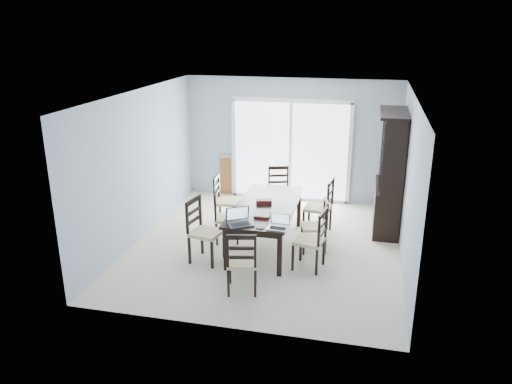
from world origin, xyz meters
TOP-DOWN VIEW (x-y plane):
  - floor at (0.00, 0.00)m, footprint 5.00×5.00m
  - ceiling at (0.00, 0.00)m, footprint 5.00×5.00m
  - back_wall at (0.00, 2.50)m, footprint 4.50×0.02m
  - wall_left at (-2.25, 0.00)m, footprint 0.02×5.00m
  - wall_right at (2.25, 0.00)m, footprint 0.02×5.00m
  - balcony at (0.00, 3.50)m, footprint 4.50×2.00m
  - railing at (0.00, 4.50)m, footprint 4.50×0.06m
  - dining_table at (0.00, 0.00)m, footprint 1.00×2.20m
  - china_hutch at (2.02, 1.25)m, footprint 0.50×1.38m
  - sliding_door at (0.00, 2.48)m, footprint 2.52×0.05m
  - chair_left_near at (-0.91, -0.75)m, footprint 0.54×0.53m
  - chair_left_mid at (-0.81, 0.03)m, footprint 0.51×0.51m
  - chair_left_far at (-1.01, 0.80)m, footprint 0.46×0.45m
  - chair_right_near at (0.91, -0.66)m, footprint 0.50×0.49m
  - chair_right_mid at (0.90, 0.04)m, footprint 0.49×0.48m
  - chair_right_far at (0.89, 0.75)m, footprint 0.51×0.50m
  - chair_end_near at (0.00, -1.64)m, footprint 0.50×0.51m
  - chair_end_far at (-0.09, 1.61)m, footprint 0.51×0.52m
  - laptop_dark at (-0.20, -0.94)m, footprint 0.45×0.41m
  - laptop_silver at (0.38, -0.96)m, footprint 0.33×0.24m
  - book_stack at (0.04, -0.54)m, footprint 0.24×0.19m
  - cell_phone at (0.11, -1.00)m, footprint 0.12×0.06m
  - game_box at (-0.06, 0.07)m, footprint 0.29×0.19m
  - hot_tub at (-0.88, 3.36)m, footprint 2.02×1.88m

SIDE VIEW (x-z plane):
  - balcony at x=0.00m, z-range -0.10..0.00m
  - floor at x=0.00m, z-range 0.00..0.00m
  - hot_tub at x=-0.88m, z-range 0.00..0.90m
  - railing at x=0.00m, z-range 0.00..1.10m
  - chair_right_mid at x=0.90m, z-range 0.03..1.08m
  - chair_left_mid at x=-0.81m, z-range 0.03..1.08m
  - chair_end_far at x=-0.09m, z-range 0.03..1.13m
  - chair_left_far at x=-1.01m, z-range 0.03..1.13m
  - chair_end_near at x=0.00m, z-range 0.03..1.14m
  - chair_right_near at x=0.91m, z-range 0.03..1.16m
  - chair_right_far at x=0.89m, z-range 0.03..1.23m
  - chair_left_near at x=-0.91m, z-range 0.03..1.23m
  - dining_table at x=0.00m, z-range 0.30..1.05m
  - cell_phone at x=0.11m, z-range 0.75..0.76m
  - book_stack at x=0.04m, z-range 0.75..0.79m
  - game_box at x=-0.06m, z-range 0.75..0.82m
  - laptop_silver at x=0.38m, z-range 0.70..0.91m
  - laptop_dark at x=-0.20m, z-range 0.68..0.94m
  - china_hutch at x=2.02m, z-range -0.03..2.17m
  - sliding_door at x=0.00m, z-range 0.00..2.18m
  - back_wall at x=0.00m, z-range 0.00..2.60m
  - wall_left at x=-2.25m, z-range 0.00..2.60m
  - wall_right at x=2.25m, z-range 0.00..2.60m
  - ceiling at x=0.00m, z-range 2.60..2.60m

